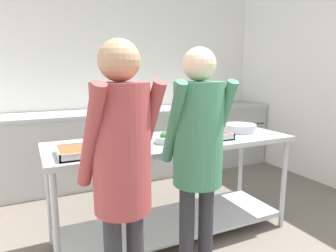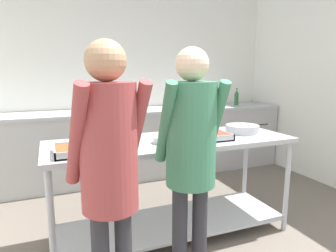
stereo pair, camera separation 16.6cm
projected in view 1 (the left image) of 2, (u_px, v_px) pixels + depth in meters
wall_rear at (119, 80)px, 4.30m from camera, size 4.52×0.06×2.65m
back_counter at (128, 144)px, 4.12m from camera, size 4.36×0.65×0.94m
serving_counter at (173, 171)px, 2.60m from camera, size 2.09×0.72×0.88m
serving_tray_vegetables at (88, 151)px, 2.09m from camera, size 0.41×0.31×0.05m
plate_stack at (126, 137)px, 2.51m from camera, size 0.27×0.27×0.06m
broccoli_bowl at (166, 139)px, 2.42m from camera, size 0.19×0.19×0.09m
serving_tray_roast at (203, 136)px, 2.57m from camera, size 0.44×0.33×0.05m
sauce_pan at (240, 128)px, 2.86m from camera, size 0.45×0.31×0.07m
guest_serving_left at (122, 159)px, 1.54m from camera, size 0.44×0.38×1.61m
guest_serving_right at (198, 143)px, 1.92m from camera, size 0.43×0.33×1.60m
water_bottle at (227, 97)px, 4.70m from camera, size 0.06×0.06×0.26m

